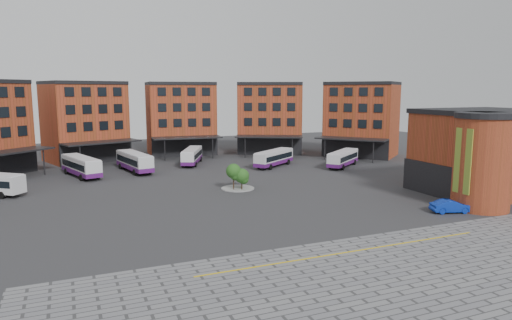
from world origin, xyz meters
name	(u,v)px	position (x,y,z in m)	size (l,w,h in m)	color
ground	(259,212)	(0.00, 0.00, 0.00)	(160.00, 160.00, 0.00)	#28282B
paving_zone	(421,292)	(2.00, -22.00, 0.01)	(50.00, 22.00, 0.02)	slate
yellow_line	(350,252)	(2.00, -14.00, 0.03)	(26.00, 0.15, 0.02)	gold
main_building	(150,123)	(-4.77, 38.25, 7.23)	(94.14, 42.48, 14.60)	#9A3921
east_building	(483,153)	(28.70, -3.06, 5.29)	(17.40, 15.40, 10.60)	#9A3921
tree_island	(239,176)	(2.02, 11.55, 1.81)	(4.40, 4.40, 3.51)	gray
bus_b	(81,166)	(-16.82, 29.30, 1.64)	(5.52, 11.00, 3.03)	silver
bus_c	(134,161)	(-8.75, 30.66, 1.66)	(4.56, 11.13, 3.06)	silver
bus_d	(192,156)	(1.68, 34.25, 1.50)	(6.08, 9.94, 2.78)	silver
bus_e	(274,158)	(14.00, 26.38, 1.52)	(9.40, 7.71, 2.80)	silver
bus_f	(343,158)	(24.76, 21.58, 1.49)	(9.12, 7.75, 2.75)	silver
blue_car	(451,206)	(18.84, -8.00, 0.70)	(1.48, 4.25, 1.40)	#0C2DA8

